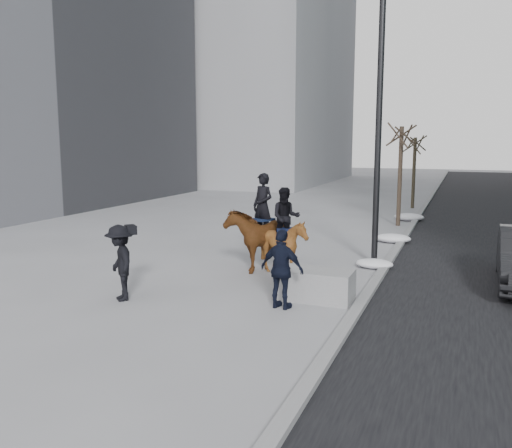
% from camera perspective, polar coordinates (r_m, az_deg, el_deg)
% --- Properties ---
extents(ground, '(120.00, 120.00, 0.00)m').
position_cam_1_polar(ground, '(13.29, -1.89, -7.15)').
color(ground, gray).
rests_on(ground, ground).
extents(curb, '(0.25, 90.00, 0.12)m').
position_cam_1_polar(curb, '(22.13, 15.68, -0.84)').
color(curb, gray).
rests_on(curb, ground).
extents(planter, '(1.78, 0.91, 0.71)m').
position_cam_1_polar(planter, '(12.65, 6.15, -6.37)').
color(planter, gray).
rests_on(planter, ground).
extents(tree_near, '(1.20, 1.20, 4.69)m').
position_cam_1_polar(tree_near, '(23.86, 14.93, 5.40)').
color(tree_near, '#35291F').
rests_on(tree_near, ground).
extents(tree_far, '(1.20, 1.20, 4.20)m').
position_cam_1_polar(tree_far, '(30.35, 16.30, 5.56)').
color(tree_far, '#342B1E').
rests_on(tree_far, ground).
extents(mounted_left, '(1.73, 2.32, 2.73)m').
position_cam_1_polar(mounted_left, '(15.46, 0.55, -1.00)').
color(mounted_left, '#4D2E0F').
rests_on(mounted_left, ground).
extents(mounted_right, '(1.67, 1.77, 2.39)m').
position_cam_1_polar(mounted_right, '(14.76, 2.98, -1.71)').
color(mounted_right, '#4E230F').
rests_on(mounted_right, ground).
extents(feeder, '(1.09, 0.95, 1.75)m').
position_cam_1_polar(feeder, '(11.82, 2.76, -4.80)').
color(feeder, black).
rests_on(feeder, ground).
extents(camera_crew, '(1.27, 1.26, 1.75)m').
position_cam_1_polar(camera_crew, '(12.80, -14.10, -3.94)').
color(camera_crew, black).
rests_on(camera_crew, ground).
extents(lamppost, '(0.25, 0.82, 9.09)m').
position_cam_1_polar(lamppost, '(16.26, 12.92, 13.34)').
color(lamppost, black).
rests_on(lamppost, ground).
extents(snow_piles, '(1.34, 10.68, 0.34)m').
position_cam_1_polar(snow_piles, '(21.57, 14.74, -0.78)').
color(snow_piles, silver).
rests_on(snow_piles, ground).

